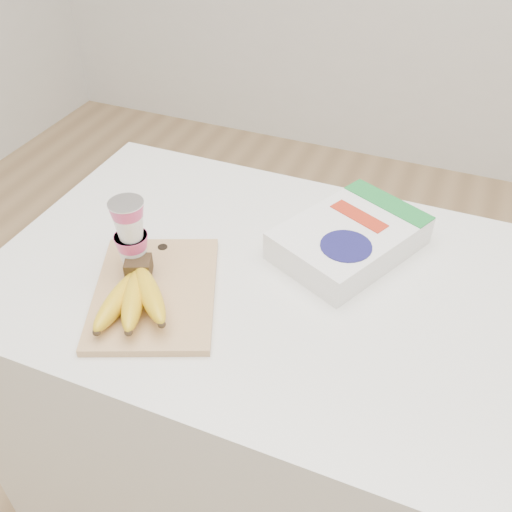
% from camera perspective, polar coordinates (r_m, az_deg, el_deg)
% --- Properties ---
extents(table, '(1.09, 0.73, 0.82)m').
position_cam_1_polar(table, '(1.42, 0.95, -14.31)').
color(table, white).
rests_on(table, ground).
extents(cutting_board, '(0.32, 0.37, 0.02)m').
position_cam_1_polar(cutting_board, '(1.09, -10.05, -3.56)').
color(cutting_board, '#DCA979').
rests_on(cutting_board, table).
extents(bananas, '(0.17, 0.21, 0.06)m').
position_cam_1_polar(bananas, '(1.04, -12.08, -3.80)').
color(bananas, '#382816').
rests_on(bananas, cutting_board).
extents(yogurt_stack, '(0.07, 0.07, 0.15)m').
position_cam_1_polar(yogurt_stack, '(1.09, -12.45, 2.21)').
color(yogurt_stack, white).
rests_on(yogurt_stack, cutting_board).
extents(cereal_box, '(0.31, 0.35, 0.07)m').
position_cam_1_polar(cereal_box, '(1.17, 9.34, 1.79)').
color(cereal_box, white).
rests_on(cereal_box, table).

